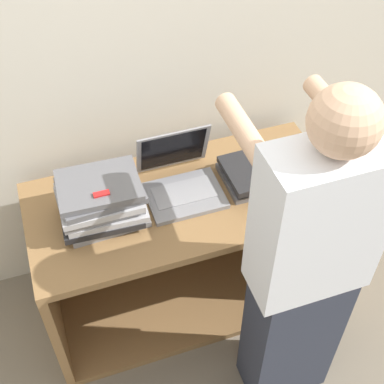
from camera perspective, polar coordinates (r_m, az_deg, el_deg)
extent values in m
plane|color=#756B5B|center=(2.61, 1.57, -16.03)|extent=(12.00, 12.00, 0.00)
cube|color=beige|center=(2.21, -4.37, 15.73)|extent=(8.00, 0.05, 2.40)
cube|color=olive|center=(2.22, -0.76, -0.88)|extent=(1.30, 0.61, 0.04)
cube|color=olive|center=(2.75, -0.63, -10.54)|extent=(1.30, 0.61, 0.04)
cube|color=olive|center=(2.44, -15.17, -9.81)|extent=(0.04, 0.61, 0.64)
cube|color=olive|center=(2.67, 12.34, -2.62)|extent=(0.04, 0.61, 0.64)
cube|color=olive|center=(2.65, -2.64, -1.59)|extent=(1.23, 0.04, 0.64)
cube|color=gray|center=(2.20, -0.77, -0.38)|extent=(0.31, 0.24, 0.02)
cube|color=gray|center=(2.20, -0.85, 0.00)|extent=(0.25, 0.13, 0.00)
cube|color=gray|center=(2.22, -2.07, 4.57)|extent=(0.31, 0.07, 0.23)
cube|color=black|center=(2.22, -2.03, 4.52)|extent=(0.27, 0.06, 0.20)
cube|color=gray|center=(2.15, -9.21, -2.32)|extent=(0.32, 0.25, 0.03)
cube|color=#232326|center=(2.12, -9.69, -2.13)|extent=(0.32, 0.25, 0.03)
cube|color=#B7B7BC|center=(2.11, -9.29, -1.47)|extent=(0.32, 0.25, 0.03)
cube|color=gray|center=(2.09, -9.91, -0.90)|extent=(0.31, 0.24, 0.03)
cube|color=#B7B7BC|center=(2.07, -9.90, -0.58)|extent=(0.31, 0.24, 0.03)
cube|color=slate|center=(2.05, -9.76, 0.16)|extent=(0.32, 0.25, 0.03)
cube|color=slate|center=(2.04, -9.96, 0.71)|extent=(0.32, 0.25, 0.03)
cube|color=slate|center=(2.29, 7.17, 1.77)|extent=(0.31, 0.24, 0.03)
cube|color=#232326|center=(2.28, 7.53, 2.31)|extent=(0.32, 0.25, 0.03)
cube|color=#232326|center=(2.25, 7.43, 2.54)|extent=(0.31, 0.24, 0.03)
cube|color=#2D3342|center=(2.25, 10.45, -14.47)|extent=(0.34, 0.20, 0.75)
cube|color=white|center=(1.71, 13.38, -3.17)|extent=(0.40, 0.20, 0.59)
sphere|color=#DBAD89|center=(1.44, 16.03, 7.26)|extent=(0.20, 0.20, 0.20)
cylinder|color=#DBAD89|center=(1.67, 5.55, 6.52)|extent=(0.07, 0.32, 0.07)
cylinder|color=#DBAD89|center=(1.80, 15.05, 8.41)|extent=(0.07, 0.32, 0.07)
cube|color=red|center=(1.98, -9.64, -0.19)|extent=(0.06, 0.02, 0.01)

